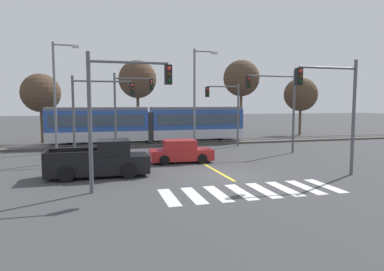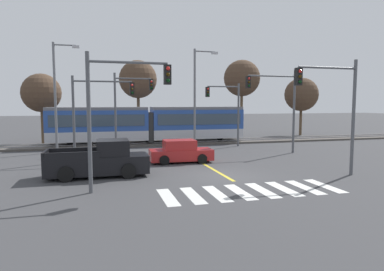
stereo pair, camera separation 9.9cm
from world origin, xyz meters
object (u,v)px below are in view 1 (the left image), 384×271
(traffic_light_near_right, at_px, (335,100))
(bare_tree_far_east, at_px, (301,95))
(light_rail_tram, at_px, (149,123))
(bare_tree_west, at_px, (138,80))
(sedan_crossing, at_px, (181,152))
(bare_tree_east, at_px, (241,78))
(street_lamp_west, at_px, (57,91))
(bare_tree_far_west, at_px, (41,93))
(traffic_light_mid_right, at_px, (279,99))
(street_lamp_centre, at_px, (197,92))
(traffic_light_mid_left, at_px, (95,104))
(traffic_light_near_left, at_px, (118,101))
(traffic_light_far_right, at_px, (227,105))
(traffic_light_far_left, at_px, (128,100))
(pickup_truck, at_px, (101,161))

(traffic_light_near_right, height_order, bare_tree_far_east, bare_tree_far_east)
(light_rail_tram, height_order, bare_tree_west, bare_tree_west)
(sedan_crossing, relative_size, bare_tree_far_east, 0.60)
(traffic_light_near_right, bearing_deg, light_rail_tram, 113.99)
(light_rail_tram, bearing_deg, bare_tree_east, 18.84)
(street_lamp_west, height_order, bare_tree_west, street_lamp_west)
(bare_tree_far_west, bearing_deg, traffic_light_mid_right, -33.28)
(bare_tree_far_west, bearing_deg, bare_tree_east, -0.03)
(traffic_light_near_right, bearing_deg, street_lamp_centre, 105.18)
(bare_tree_far_west, bearing_deg, traffic_light_mid_left, -66.37)
(bare_tree_west, bearing_deg, bare_tree_far_east, 0.56)
(traffic_light_mid_left, distance_m, traffic_light_near_left, 9.27)
(traffic_light_far_right, distance_m, street_lamp_west, 14.55)
(street_lamp_centre, relative_size, bare_tree_far_east, 1.24)
(light_rail_tram, height_order, traffic_light_mid_left, traffic_light_mid_left)
(traffic_light_mid_right, distance_m, bare_tree_east, 12.91)
(bare_tree_west, bearing_deg, street_lamp_west, -134.12)
(light_rail_tram, relative_size, traffic_light_near_left, 2.99)
(traffic_light_far_right, distance_m, traffic_light_far_left, 9.01)
(traffic_light_far_right, bearing_deg, pickup_truck, -138.03)
(sedan_crossing, height_order, bare_tree_far_west, bare_tree_far_west)
(traffic_light_far_left, relative_size, bare_tree_far_west, 0.94)
(traffic_light_far_right, relative_size, traffic_light_near_left, 0.93)
(street_lamp_west, bearing_deg, traffic_light_near_right, -41.80)
(traffic_light_mid_left, height_order, traffic_light_far_left, traffic_light_far_left)
(traffic_light_mid_left, xyz_separation_m, traffic_light_near_left, (0.99, -9.22, 0.16))
(traffic_light_near_left, relative_size, bare_tree_west, 0.73)
(traffic_light_near_left, bearing_deg, light_rail_tram, 77.23)
(traffic_light_near_right, relative_size, traffic_light_far_right, 1.10)
(traffic_light_near_left, relative_size, bare_tree_far_west, 0.90)
(street_lamp_centre, bearing_deg, street_lamp_west, -179.99)
(bare_tree_west, bearing_deg, traffic_light_far_right, -47.26)
(traffic_light_far_right, bearing_deg, bare_tree_far_east, 31.84)
(pickup_truck, relative_size, bare_tree_far_west, 0.79)
(traffic_light_near_left, xyz_separation_m, bare_tree_east, (15.15, 21.02, 2.69))
(bare_tree_east, height_order, bare_tree_far_east, bare_tree_east)
(sedan_crossing, xyz_separation_m, traffic_light_far_left, (-2.91, 6.66, 3.51))
(traffic_light_mid_left, bearing_deg, bare_tree_far_east, 27.09)
(light_rail_tram, bearing_deg, street_lamp_centre, -40.14)
(light_rail_tram, xyz_separation_m, traffic_light_far_right, (6.67, -3.46, 1.80))
(pickup_truck, height_order, traffic_light_near_left, traffic_light_near_left)
(traffic_light_near_right, bearing_deg, bare_tree_west, 110.78)
(light_rail_tram, height_order, pickup_truck, light_rail_tram)
(traffic_light_mid_right, bearing_deg, bare_tree_far_east, 51.22)
(traffic_light_near_right, height_order, traffic_light_mid_left, traffic_light_near_right)
(street_lamp_centre, relative_size, bare_tree_east, 0.98)
(traffic_light_far_right, relative_size, bare_tree_far_east, 0.82)
(traffic_light_far_right, height_order, traffic_light_far_left, traffic_light_far_left)
(traffic_light_far_left, height_order, bare_tree_east, bare_tree_east)
(traffic_light_near_left, relative_size, street_lamp_centre, 0.71)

